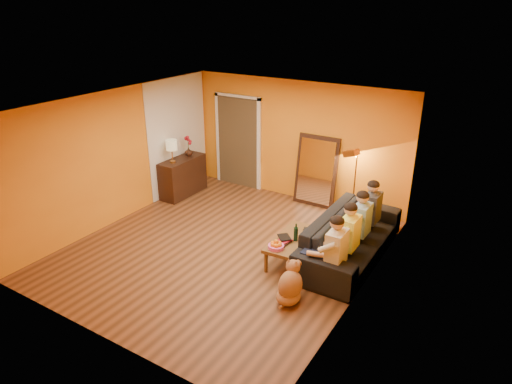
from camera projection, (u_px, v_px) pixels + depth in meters
The scene contains 27 objects.
room_shell at pixel (235, 175), 7.97m from camera, with size 5.00×5.50×2.60m.
white_accent at pixel (178, 135), 10.25m from camera, with size 0.02×1.90×2.58m, color white.
doorway_recess at pixel (241, 141), 10.72m from camera, with size 1.06×0.30×2.10m, color #3F2D19.
door_jamb_left at pixel (218, 139), 10.90m from camera, with size 0.08×0.06×2.20m, color white.
door_jamb_right at pixel (259, 146), 10.35m from camera, with size 0.08×0.06×2.20m, color white.
door_header at pixel (237, 96), 10.21m from camera, with size 1.22×0.06×0.08m, color white.
mirror_frame at pixel (316, 171), 9.69m from camera, with size 0.92×0.06×1.52m, color black.
mirror_glass at pixel (316, 172), 9.66m from camera, with size 0.78×0.02×1.36m, color white.
sideboard at pixel (183, 177), 10.32m from camera, with size 0.44×1.18×0.85m, color black.
table_lamp at pixel (172, 151), 9.82m from camera, with size 0.24×0.24×0.51m, color beige, non-canonical shape.
sofa at pixel (351, 237), 7.78m from camera, with size 1.02×2.61×0.76m, color black.
coffee_table at pixel (294, 249), 7.75m from camera, with size 0.62×1.22×0.42m, color brown, non-canonical shape.
floor_lamp at pixel (354, 186), 9.03m from camera, with size 0.30×0.24×1.44m, color #BB8037, non-canonical shape.
dog at pixel (290, 282), 6.64m from camera, with size 0.35×0.55×0.65m, color #AE784E, non-canonical shape.
person_far_left at pixel (336, 253), 6.85m from camera, with size 0.70×0.44×1.22m, color beige, non-canonical shape.
person_mid_left at pixel (349, 238), 7.28m from camera, with size 0.70×0.44×1.22m, color #F1F250, non-canonical shape.
person_mid_right at pixel (361, 225), 7.71m from camera, with size 0.70×0.44×1.22m, color #82ABCA, non-canonical shape.
person_far_right at pixel (372, 213), 8.14m from camera, with size 0.70×0.44×1.22m, color #313136, non-canonical shape.
fruit_bowl at pixel (276, 244), 7.33m from camera, with size 0.26×0.26×0.16m, color #EC53A8, non-canonical shape.
wine_bottle at pixel (296, 232), 7.54m from camera, with size 0.07×0.07×0.31m, color black.
tumbler at pixel (304, 235), 7.68m from camera, with size 0.10×0.10×0.09m, color #B27F3F.
laptop at pixel (313, 232), 7.85m from camera, with size 0.36×0.23×0.03m, color black.
book_lower at pixel (279, 240), 7.59m from camera, with size 0.20×0.27×0.03m, color black.
book_mid at pixel (280, 239), 7.58m from camera, with size 0.18×0.25×0.02m, color maroon.
book_upper at pixel (279, 238), 7.57m from camera, with size 0.18×0.25×0.02m, color black.
vase at pixel (189, 152), 10.31m from camera, with size 0.18×0.18×0.19m, color black.
flowers at pixel (188, 140), 10.21m from camera, with size 0.17×0.17×0.48m, color maroon, non-canonical shape.
Camera 1 is at (4.22, -5.79, 4.14)m, focal length 32.00 mm.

